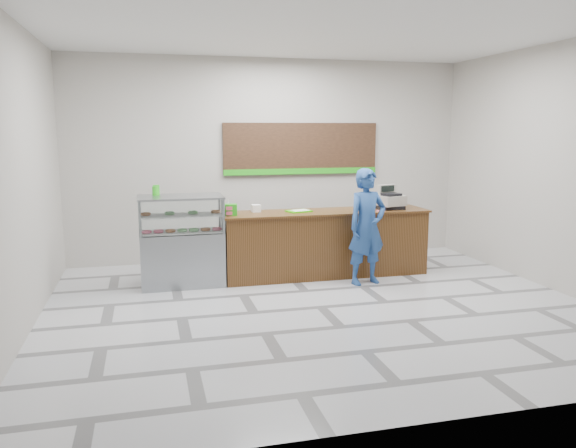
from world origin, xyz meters
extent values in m
plane|color=#BBBCC0|center=(0.00, 0.00, 0.00)|extent=(7.00, 7.00, 0.00)
plane|color=#B1ACA3|center=(0.00, 3.00, 1.75)|extent=(7.00, 0.00, 7.00)
plane|color=silver|center=(0.00, 0.00, 3.50)|extent=(7.00, 7.00, 0.00)
cube|color=brown|center=(0.55, 1.55, 0.50)|extent=(3.20, 0.70, 1.00)
cube|color=brown|center=(0.55, 1.55, 1.01)|extent=(3.26, 0.76, 0.03)
cube|color=gray|center=(-1.67, 1.55, 0.40)|extent=(1.20, 0.70, 0.80)
cube|color=white|center=(-1.67, 1.55, 1.05)|extent=(1.20, 0.70, 0.50)
cube|color=gray|center=(-1.67, 1.55, 1.31)|extent=(1.22, 0.72, 0.03)
cube|color=silver|center=(-1.67, 1.55, 0.82)|extent=(1.14, 0.64, 0.02)
cube|color=silver|center=(-1.67, 1.55, 1.06)|extent=(1.14, 0.64, 0.02)
torus|color=#DD5070|center=(-2.17, 1.45, 0.85)|extent=(0.15, 0.15, 0.05)
torus|color=#DD5070|center=(-2.00, 1.45, 0.85)|extent=(0.15, 0.15, 0.05)
torus|color=#A45B2E|center=(-1.84, 1.45, 0.85)|extent=(0.15, 0.15, 0.05)
torus|color=#70C56E|center=(-1.67, 1.45, 0.85)|extent=(0.15, 0.15, 0.05)
torus|color=#70C56E|center=(-1.50, 1.45, 0.85)|extent=(0.15, 0.15, 0.05)
torus|color=#A45B2E|center=(-1.34, 1.45, 0.85)|extent=(0.15, 0.15, 0.05)
torus|color=#DD5070|center=(-1.17, 1.45, 0.85)|extent=(0.15, 0.15, 0.05)
torus|color=#A45B2E|center=(-2.17, 1.60, 1.09)|extent=(0.15, 0.15, 0.05)
torus|color=#70C56E|center=(-1.84, 1.60, 1.09)|extent=(0.15, 0.15, 0.05)
torus|color=#70C56E|center=(-1.50, 1.60, 1.09)|extent=(0.15, 0.15, 0.05)
torus|color=#A45B2E|center=(-1.17, 1.60, 1.09)|extent=(0.15, 0.15, 0.05)
cube|color=black|center=(0.55, 2.96, 1.95)|extent=(2.80, 0.05, 0.90)
cube|color=green|center=(0.55, 2.93, 1.55)|extent=(2.80, 0.02, 0.10)
cube|color=black|center=(1.61, 1.54, 1.06)|extent=(0.40, 0.40, 0.06)
cube|color=gray|center=(1.61, 1.54, 1.17)|extent=(0.49, 0.51, 0.16)
cube|color=black|center=(1.61, 1.46, 1.27)|extent=(0.32, 0.26, 0.04)
cube|color=gray|center=(1.61, 1.65, 1.33)|extent=(0.35, 0.18, 0.16)
cube|color=black|center=(1.61, 1.60, 1.35)|extent=(0.25, 0.08, 0.10)
cube|color=black|center=(1.74, 1.58, 1.05)|extent=(0.12, 0.18, 0.04)
cube|color=#37D901|center=(0.13, 1.58, 1.04)|extent=(0.41, 0.34, 0.02)
cube|color=white|center=(0.15, 1.58, 1.05)|extent=(0.29, 0.24, 0.00)
cube|color=white|center=(-0.52, 1.72, 1.09)|extent=(0.14, 0.14, 0.11)
cylinder|color=silver|center=(-0.95, 1.71, 1.09)|extent=(0.07, 0.07, 0.11)
cube|color=green|center=(-0.95, 1.46, 1.11)|extent=(0.21, 0.16, 0.17)
cylinder|color=#DD5070|center=(1.38, 1.33, 1.03)|extent=(0.14, 0.14, 0.00)
cylinder|color=green|center=(-2.02, 1.72, 1.40)|extent=(0.08, 0.08, 0.13)
cylinder|color=green|center=(-2.01, 1.76, 1.40)|extent=(0.09, 0.09, 0.15)
imported|color=navy|center=(1.00, 0.95, 0.86)|extent=(0.70, 0.54, 1.73)
camera|label=1|loc=(-2.14, -6.70, 2.29)|focal=35.00mm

